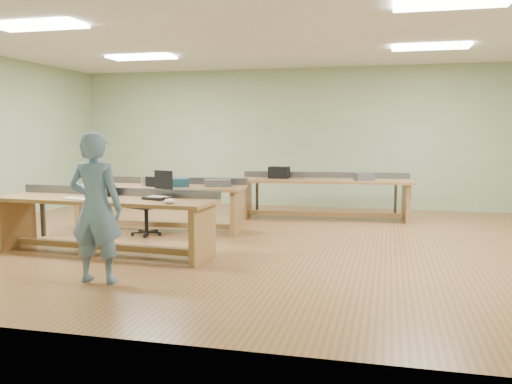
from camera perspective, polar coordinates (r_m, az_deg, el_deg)
floor at (r=8.11m, az=-0.01°, el=-5.20°), size 10.00×10.00×0.00m
ceiling at (r=8.07m, az=-0.01°, el=16.16°), size 10.00×10.00×0.00m
wall_back at (r=11.88m, az=4.61°, el=5.69°), size 10.00×0.04×3.00m
wall_front at (r=4.18m, az=-13.25°, el=4.60°), size 10.00×0.04×3.00m
fluor_panels at (r=8.07m, az=-0.01°, el=15.95°), size 6.20×3.50×0.03m
workbench_front at (r=7.49m, az=-15.55°, el=-2.04°), size 3.06×0.98×0.86m
workbench_mid at (r=9.09m, az=-10.06°, el=-0.51°), size 2.86×0.90×0.86m
workbench_back at (r=10.20m, az=7.24°, el=0.30°), size 3.22×1.12×0.86m
person at (r=6.03m, az=-16.51°, el=-1.61°), size 0.61×0.41×1.62m
laptop_base at (r=7.14m, az=-10.36°, el=-0.63°), size 0.38×0.35×0.03m
laptop_screen at (r=7.21m, az=-9.71°, el=1.27°), size 0.30×0.12×0.25m
keyboard at (r=7.30m, az=-18.15°, el=-0.72°), size 0.48×0.30×0.03m
trackball_mouse at (r=6.69m, az=-9.10°, el=-0.94°), size 0.17×0.19×0.06m
camera_bag at (r=7.63m, az=-15.55°, el=0.14°), size 0.25×0.19×0.16m
task_chair at (r=8.72m, az=-11.25°, el=-2.29°), size 0.64×0.64×0.91m
parts_bin_teal at (r=8.79m, az=-8.33°, el=1.00°), size 0.45×0.39×0.13m
parts_bin_grey at (r=8.74m, az=-4.06°, el=0.95°), size 0.48×0.39×0.11m
mug at (r=9.11m, az=-10.21°, el=1.02°), size 0.15×0.15×0.09m
drinks_can at (r=9.07m, az=-11.77°, el=1.08°), size 0.09×0.09×0.13m
storage_box_back at (r=10.31m, az=2.45°, el=2.06°), size 0.38×0.27×0.22m
tray_back at (r=10.04m, az=11.30°, el=1.58°), size 0.39×0.35×0.13m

